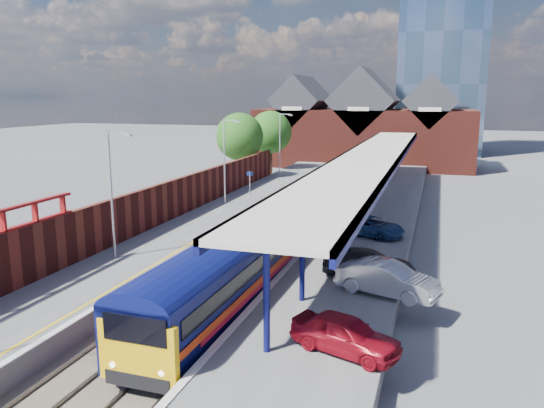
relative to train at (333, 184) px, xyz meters
The scene contains 23 objects.
ground 3.25m from the train, 127.40° to the left, with size 240.00×240.00×0.00m, color #5B5B5E.
ballast_bed 8.45m from the train, 100.51° to the right, with size 6.00×76.00×0.06m, color #473D33.
rails 8.43m from the train, 100.51° to the right, with size 4.51×76.00×0.14m.
left_platform 10.78m from the train, 130.99° to the right, with size 5.00×76.00×1.00m, color #565659.
right_platform 9.36m from the train, 60.75° to the right, with size 6.00×76.00×1.00m, color #565659.
coping_left 9.36m from the train, 119.98° to the right, with size 0.30×76.00×0.05m, color silver.
coping_right 8.29m from the train, 78.37° to the right, with size 0.30×76.00×0.05m, color silver.
yellow_line 9.67m from the train, 123.09° to the right, with size 0.14×76.00×0.01m, color yellow.
train is the anchor object (origin of this frame).
canopy 7.93m from the train, 56.80° to the right, with size 4.50×52.00×4.48m.
lamp_post_b 23.58m from the train, 109.61° to the right, with size 1.48×0.18×7.00m.
lamp_post_c 10.32m from the train, 142.41° to the right, with size 1.48×0.18×7.00m.
lamp_post_d 13.00m from the train, 128.28° to the left, with size 1.48×0.18×7.00m.
platform_sign 7.67m from the train, 148.06° to the right, with size 0.55×0.08×2.50m.
brick_wall 17.40m from the train, 123.47° to the right, with size 0.35×50.00×3.86m.
station_building 30.17m from the train, 92.85° to the left, with size 30.00×12.12×13.78m.
glass_tower 55.66m from the train, 80.70° to the left, with size 14.20×14.20×40.30m.
tree_near 14.58m from the train, 146.43° to the left, with size 5.20×5.20×8.10m.
tree_far 19.48m from the train, 124.36° to the left, with size 5.20×5.20×8.10m.
parked_car_red 29.91m from the train, 78.14° to the right, with size 1.59×3.96×1.35m, color maroon.
parked_car_silver 24.30m from the train, 73.24° to the right, with size 1.61×4.63×1.53m, color silver.
parked_car_dark 21.72m from the train, 74.30° to the right, with size 1.87×4.61×1.34m, color black.
parked_car_blue 13.91m from the train, 69.20° to the right, with size 2.08×4.52×1.26m, color navy.
Camera 1 is at (10.37, -18.41, 9.82)m, focal length 35.00 mm.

